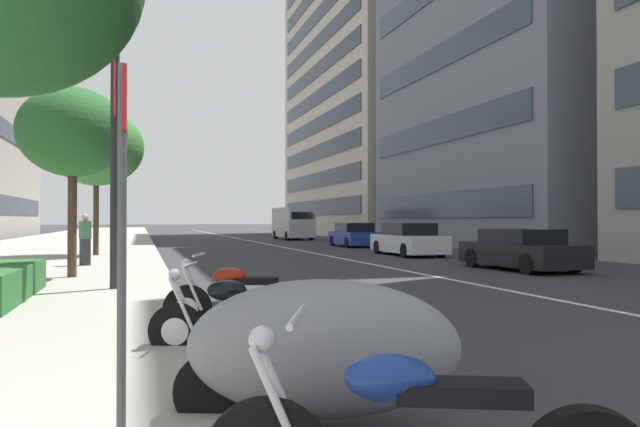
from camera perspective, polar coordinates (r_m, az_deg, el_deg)
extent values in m
cube|color=#A39E93|center=(32.74, -25.02, -3.22)|extent=(160.00, 10.08, 0.15)
cube|color=silver|center=(38.27, -5.65, -2.99)|extent=(110.00, 0.16, 0.01)
cube|color=black|center=(3.02, 13.92, -16.90)|extent=(0.45, 0.68, 0.10)
ellipsoid|color=navy|center=(2.97, 6.97, -15.99)|extent=(0.40, 0.52, 0.24)
cylinder|color=silver|center=(2.98, -4.07, -19.05)|extent=(0.16, 0.31, 0.64)
cylinder|color=silver|center=(3.11, -3.65, -18.25)|extent=(0.16, 0.31, 0.64)
cylinder|color=silver|center=(2.93, -2.28, -10.23)|extent=(0.57, 0.26, 0.04)
sphere|color=silver|center=(2.98, -5.80, -12.42)|extent=(0.14, 0.14, 0.14)
ellipsoid|color=gray|center=(4.38, 0.34, -13.28)|extent=(1.42, 2.20, 1.03)
cylinder|color=black|center=(4.55, -10.55, -17.05)|extent=(0.30, 0.60, 0.60)
cylinder|color=black|center=(6.89, -14.18, -11.27)|extent=(0.31, 0.63, 0.63)
cylinder|color=silver|center=(6.89, -14.18, -11.27)|extent=(0.22, 0.34, 0.31)
cylinder|color=black|center=(6.68, -1.33, -11.63)|extent=(0.31, 0.63, 0.63)
cylinder|color=silver|center=(6.68, -1.33, -11.63)|extent=(0.22, 0.34, 0.31)
cube|color=silver|center=(6.75, -7.86, -11.65)|extent=(0.36, 0.44, 0.28)
cube|color=black|center=(6.66, -6.30, -8.18)|extent=(0.41, 0.68, 0.10)
ellipsoid|color=black|center=(6.70, -9.30, -7.61)|extent=(0.37, 0.51, 0.24)
cylinder|color=silver|center=(6.75, -13.66, -8.86)|extent=(0.14, 0.31, 0.64)
cylinder|color=silver|center=(6.89, -13.37, -8.70)|extent=(0.14, 0.31, 0.64)
cylinder|color=silver|center=(6.75, -12.84, -4.99)|extent=(0.58, 0.22, 0.04)
sphere|color=silver|center=(6.81, -14.33, -5.96)|extent=(0.14, 0.14, 0.14)
cylinder|color=silver|center=(6.87, -5.32, -12.38)|extent=(0.30, 0.68, 0.16)
cylinder|color=black|center=(8.29, -13.11, -9.29)|extent=(0.34, 0.68, 0.68)
cylinder|color=silver|center=(8.29, -13.11, -9.29)|extent=(0.24, 0.36, 0.34)
cylinder|color=black|center=(8.02, -2.33, -9.60)|extent=(0.34, 0.68, 0.68)
cylinder|color=silver|center=(8.02, -2.33, -9.60)|extent=(0.24, 0.36, 0.34)
cube|color=silver|center=(8.12, -7.81, -9.60)|extent=(0.37, 0.45, 0.28)
cube|color=black|center=(8.04, -6.54, -6.70)|extent=(0.43, 0.68, 0.10)
ellipsoid|color=#991E0A|center=(8.09, -9.00, -6.22)|extent=(0.38, 0.51, 0.24)
cylinder|color=silver|center=(8.16, -12.70, -7.26)|extent=(0.15, 0.31, 0.64)
cylinder|color=silver|center=(8.29, -12.44, -7.15)|extent=(0.15, 0.31, 0.64)
cylinder|color=silver|center=(8.17, -12.02, -4.05)|extent=(0.58, 0.24, 0.04)
sphere|color=silver|center=(8.22, -13.24, -4.87)|extent=(0.14, 0.14, 0.14)
cylinder|color=silver|center=(8.23, -5.69, -10.31)|extent=(0.32, 0.67, 0.16)
cube|color=black|center=(19.16, 19.41, -3.86)|extent=(4.20, 2.00, 0.69)
cube|color=black|center=(19.11, 19.47, -2.15)|extent=(2.24, 1.78, 0.45)
cylinder|color=black|center=(19.75, 15.00, -4.31)|extent=(0.63, 0.24, 0.62)
cylinder|color=black|center=(20.76, 18.84, -4.12)|extent=(0.63, 0.24, 0.62)
cylinder|color=black|center=(17.59, 20.08, -4.75)|extent=(0.63, 0.24, 0.62)
cylinder|color=black|center=(18.71, 24.07, -4.49)|extent=(0.63, 0.24, 0.62)
cube|color=silver|center=(25.76, 8.79, -2.98)|extent=(4.68, 1.93, 0.75)
cube|color=black|center=(25.67, 8.85, -1.55)|extent=(2.36, 1.73, 0.54)
cylinder|color=black|center=(26.84, 5.82, -3.35)|extent=(0.63, 0.24, 0.62)
cylinder|color=black|center=(27.50, 9.01, -3.28)|extent=(0.63, 0.24, 0.62)
cylinder|color=black|center=(24.04, 8.53, -3.67)|extent=(0.63, 0.24, 0.62)
cylinder|color=black|center=(24.77, 12.01, -3.57)|extent=(0.63, 0.24, 0.62)
cube|color=navy|center=(33.66, 3.36, -2.45)|extent=(4.17, 1.89, 0.73)
cube|color=black|center=(33.56, 3.42, -1.39)|extent=(2.26, 1.72, 0.52)
cylinder|color=black|center=(34.69, 1.28, -2.74)|extent=(0.62, 0.23, 0.62)
cylinder|color=black|center=(35.24, 3.88, -2.70)|extent=(0.62, 0.23, 0.62)
cylinder|color=black|center=(32.10, 2.80, -2.91)|extent=(0.62, 0.23, 0.62)
cylinder|color=black|center=(32.70, 5.57, -2.86)|extent=(0.62, 0.23, 0.62)
cube|color=#B7B7BC|center=(45.62, -2.72, -0.87)|extent=(5.24, 2.29, 2.34)
cube|color=black|center=(43.16, -1.74, -0.21)|extent=(0.10, 1.79, 0.56)
cylinder|color=black|center=(47.07, -4.46, -2.12)|extent=(0.73, 0.28, 0.72)
cylinder|color=black|center=(47.60, -2.21, -2.10)|extent=(0.73, 0.28, 0.72)
cylinder|color=black|center=(43.68, -3.27, -2.23)|extent=(0.73, 0.28, 0.72)
cylinder|color=black|center=(44.25, -0.87, -2.22)|extent=(0.73, 0.28, 0.72)
cylinder|color=#47494C|center=(3.96, -19.20, -3.57)|extent=(0.06, 0.06, 2.46)
cube|color=red|center=(4.03, -18.94, 10.52)|extent=(0.32, 0.02, 0.40)
cylinder|color=#232326|center=(12.91, -19.81, 10.75)|extent=(0.18, 0.18, 7.95)
cube|color=#B21E23|center=(12.60, -19.87, 11.70)|extent=(0.56, 0.03, 1.10)
cube|color=#B21E23|center=(13.28, -19.75, 11.06)|extent=(0.56, 0.03, 1.10)
cylinder|color=#473323|center=(15.64, -23.53, -0.97)|extent=(0.22, 0.22, 2.66)
ellipsoid|color=#265B28|center=(15.79, -23.49, 7.49)|extent=(2.65, 2.65, 2.25)
cylinder|color=#473323|center=(24.97, -21.48, -0.42)|extent=(0.22, 0.22, 3.01)
ellipsoid|color=#387A33|center=(25.15, -21.45, 6.23)|extent=(3.75, 3.75, 3.19)
cube|color=#2D2D33|center=(19.49, -22.43, -3.58)|extent=(0.39, 0.35, 0.83)
cube|color=#3F724C|center=(19.47, -22.43, -1.52)|extent=(0.47, 0.40, 0.57)
sphere|color=tan|center=(19.46, -22.42, -0.35)|extent=(0.23, 0.23, 0.23)
cube|color=slate|center=(41.12, 21.16, 19.02)|extent=(19.03, 14.59, 30.77)
cube|color=#384756|center=(34.63, 11.73, 0.83)|extent=(17.12, 0.08, 1.50)
cube|color=#384756|center=(35.02, 11.71, 8.07)|extent=(17.12, 0.08, 1.50)
cube|color=#384756|center=(35.95, 11.70, 15.03)|extent=(17.12, 0.08, 1.50)
cube|color=beige|center=(62.27, 7.17, 14.33)|extent=(26.69, 16.38, 35.31)
cube|color=#232D3D|center=(57.23, -0.32, 0.61)|extent=(24.02, 0.08, 1.50)
cube|color=#232D3D|center=(57.36, -0.32, 3.37)|extent=(24.02, 0.08, 1.50)
cube|color=#232D3D|center=(57.61, -0.32, 6.11)|extent=(24.02, 0.08, 1.50)
cube|color=#232D3D|center=(58.00, -0.32, 8.82)|extent=(24.02, 0.08, 1.50)
cube|color=#232D3D|center=(58.52, -0.32, 11.49)|extent=(24.02, 0.08, 1.50)
cube|color=#232D3D|center=(59.16, -0.32, 14.10)|extent=(24.02, 0.08, 1.50)
cube|color=#232D3D|center=(59.92, -0.32, 16.66)|extent=(24.02, 0.08, 1.50)
cube|color=#232D3D|center=(60.80, -0.32, 19.14)|extent=(24.02, 0.08, 1.50)
cube|color=#232D3D|center=(54.54, -28.35, 0.71)|extent=(25.14, 0.08, 1.50)
cube|color=#232D3D|center=(55.00, -28.32, 6.98)|extent=(25.14, 0.08, 1.50)
cube|color=#232D3D|center=(56.10, -28.29, 13.06)|extent=(25.14, 0.08, 1.50)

